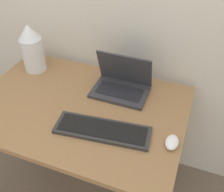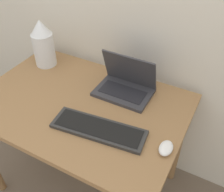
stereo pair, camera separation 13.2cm
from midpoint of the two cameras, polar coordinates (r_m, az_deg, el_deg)
name	(u,v)px [view 2 (the right image)]	position (r m, az deg, el deg)	size (l,w,h in m)	color
desk	(81,116)	(1.50, -4.20, -4.42)	(1.15, 0.78, 0.77)	olive
laptop	(126,84)	(1.49, 5.52, 2.42)	(0.31, 0.22, 0.23)	#333338
keyboard	(99,129)	(1.28, 0.03, -7.30)	(0.48, 0.20, 0.02)	#2D2D2D
mouse	(166,148)	(1.23, 14.76, -11.07)	(0.06, 0.09, 0.04)	white
vase	(43,44)	(1.71, -12.63, 11.02)	(0.13, 0.13, 0.31)	white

